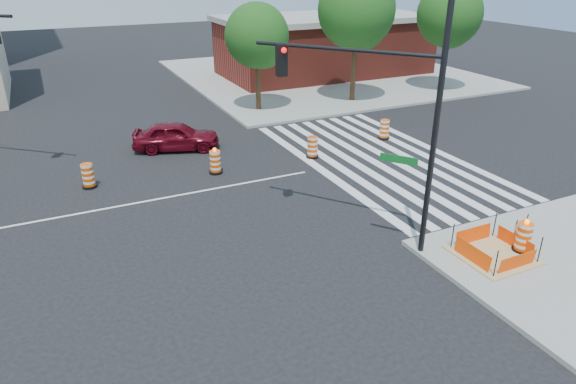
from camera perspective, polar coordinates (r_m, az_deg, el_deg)
name	(u,v)px	position (r m, az deg, el deg)	size (l,w,h in m)	color
ground	(145,201)	(20.76, -15.57, -1.02)	(120.00, 120.00, 0.00)	black
sidewalk_ne	(324,74)	(43.00, 3.99, 12.99)	(22.00, 22.00, 0.15)	gray
crosswalk_east	(379,158)	(24.71, 10.06, 3.70)	(6.75, 13.50, 0.01)	silver
lane_centerline	(145,201)	(20.76, -15.57, -1.01)	(14.00, 0.12, 0.01)	silver
excavation_pit	(493,254)	(17.39, 21.84, -6.37)	(2.20, 2.20, 0.90)	tan
brick_storefront	(325,45)	(42.61, 4.08, 15.94)	(16.50, 8.50, 4.60)	maroon
red_coupe	(176,136)	(25.88, -12.34, 6.10)	(1.66, 4.14, 1.41)	#5C0715
signal_pole_se	(382,101)	(15.61, 10.42, 9.86)	(3.71, 4.76, 7.81)	black
pit_drum	(523,238)	(17.78, 24.70, -4.71)	(0.58, 0.58, 1.15)	black
barricade	(521,228)	(18.36, 24.43, -3.66)	(0.75, 0.21, 0.90)	#E34B04
tree_north_c	(257,39)	(31.43, -3.41, 16.57)	(3.77, 3.77, 6.42)	#382314
tree_north_d	(357,15)	(33.75, 7.64, 18.94)	(4.78, 4.78, 8.13)	#382314
tree_north_e	(449,18)	(38.06, 17.49, 17.96)	(4.36, 4.36, 7.41)	#382314
median_drum_2	(88,177)	(22.59, -21.31, 1.61)	(0.60, 0.60, 1.02)	black
median_drum_3	(215,163)	(22.71, -8.07, 3.25)	(0.60, 0.60, 1.18)	black
median_drum_4	(312,148)	(24.34, 2.74, 4.92)	(0.60, 0.60, 1.02)	black
median_drum_5	(384,130)	(27.41, 10.66, 6.79)	(0.60, 0.60, 1.02)	black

